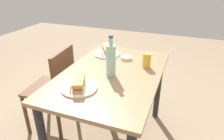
{
  "coord_description": "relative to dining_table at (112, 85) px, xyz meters",
  "views": [
    {
      "loc": [
        -1.37,
        -0.52,
        1.49
      ],
      "look_at": [
        0.0,
        0.0,
        0.78
      ],
      "focal_mm": 32.29,
      "sensor_mm": 36.0,
      "label": 1
    }
  ],
  "objects": [
    {
      "name": "baguette_sandwich_far",
      "position": [
        0.35,
        0.18,
        0.17
      ],
      "size": [
        0.24,
        0.18,
        0.07
      ],
      "color": "tan",
      "rests_on": "plate_far"
    },
    {
      "name": "water_bottle",
      "position": [
        -0.06,
        -0.01,
        0.25
      ],
      "size": [
        0.08,
        0.08,
        0.32
      ],
      "color": "#99C6B7",
      "rests_on": "dining_table"
    },
    {
      "name": "knife_far",
      "position": [
        0.31,
        0.23,
        0.14
      ],
      "size": [
        0.16,
        0.11,
        0.01
      ],
      "color": "silver",
      "rests_on": "plate_far"
    },
    {
      "name": "knife_near",
      "position": [
        -0.36,
        0.17,
        0.14
      ],
      "size": [
        0.16,
        0.1,
        0.01
      ],
      "color": "silver",
      "rests_on": "plate_near"
    },
    {
      "name": "plate_near",
      "position": [
        -0.32,
        0.12,
        0.13
      ],
      "size": [
        0.25,
        0.25,
        0.01
      ],
      "primitive_type": "cylinder",
      "color": "silver",
      "rests_on": "dining_table"
    },
    {
      "name": "chair_far",
      "position": [
        0.01,
        0.58,
        -0.14
      ],
      "size": [
        0.43,
        0.43,
        0.87
      ],
      "color": "brown",
      "rests_on": "ground"
    },
    {
      "name": "plate_far",
      "position": [
        0.35,
        0.18,
        0.13
      ],
      "size": [
        0.25,
        0.25,
        0.01
      ],
      "primitive_type": "cylinder",
      "color": "white",
      "rests_on": "dining_table"
    },
    {
      "name": "beer_glass",
      "position": [
        0.19,
        -0.24,
        0.18
      ],
      "size": [
        0.07,
        0.07,
        0.13
      ],
      "primitive_type": "cylinder",
      "color": "gold",
      "rests_on": "dining_table"
    },
    {
      "name": "dining_table",
      "position": [
        0.0,
        0.0,
        0.0
      ],
      "size": [
        1.2,
        0.77,
        0.76
      ],
      "color": "#997251",
      "rests_on": "ground"
    },
    {
      "name": "olive_bowl",
      "position": [
        0.3,
        -0.03,
        0.13
      ],
      "size": [
        0.1,
        0.1,
        0.03
      ],
      "primitive_type": "cylinder",
      "color": "silver",
      "rests_on": "dining_table"
    },
    {
      "name": "baguette_sandwich_near",
      "position": [
        -0.32,
        0.12,
        0.17
      ],
      "size": [
        0.2,
        0.14,
        0.07
      ],
      "color": "tan",
      "rests_on": "plate_near"
    }
  ]
}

